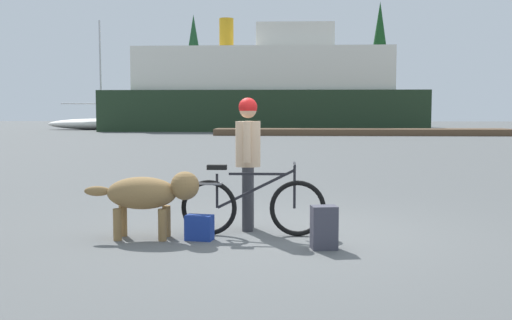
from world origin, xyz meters
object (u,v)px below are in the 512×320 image
handbag_pannier (199,228)px  sailboat_moored (101,124)px  dog (149,194)px  backpack (324,227)px  bicycle (252,205)px  person_cyclist (248,151)px  ferry_boat (265,91)px

handbag_pannier → sailboat_moored: (-13.75, 41.18, 0.34)m
dog → backpack: 2.13m
handbag_pannier → sailboat_moored: 43.42m
bicycle → backpack: bicycle is taller
sailboat_moored → person_cyclist: bearing=-70.6°
handbag_pannier → dog: bearing=174.7°
person_cyclist → handbag_pannier: bearing=-129.0°
dog → sailboat_moored: bearing=107.7°
person_cyclist → dog: person_cyclist is taller
dog → sailboat_moored: size_ratio=0.16×
backpack → dog: bearing=167.5°
bicycle → person_cyclist: 0.76m
person_cyclist → sailboat_moored: sailboat_moored is taller
sailboat_moored → ferry_boat: bearing=-5.0°
dog → ferry_boat: 40.03m
person_cyclist → dog: bearing=-152.0°
person_cyclist → ferry_boat: size_ratio=0.07×
dog → handbag_pannier: size_ratio=4.34×
dog → backpack: bearing=-12.5°
sailboat_moored → dog: bearing=-72.3°
dog → sailboat_moored: 43.18m
backpack → ferry_boat: 40.55m
person_cyclist → handbag_pannier: (-0.54, -0.67, -0.87)m
sailboat_moored → backpack: bearing=-69.9°
sailboat_moored → handbag_pannier: bearing=-71.5°
bicycle → sailboat_moored: bearing=109.3°
dog → ferry_boat: size_ratio=0.06×
bicycle → dog: bearing=-169.9°
bicycle → handbag_pannier: 0.71m
ferry_boat → bicycle: bearing=-88.4°
bicycle → backpack: 1.08m
ferry_boat → dog: bearing=-90.2°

